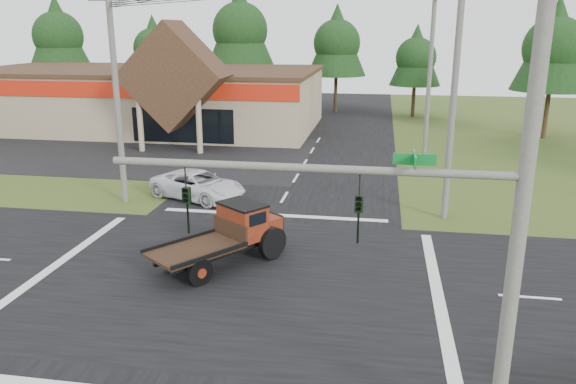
# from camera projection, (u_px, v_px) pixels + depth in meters

# --- Properties ---
(ground) EXTENTS (120.00, 120.00, 0.00)m
(ground) POSITION_uv_depth(u_px,v_px,m) (237.00, 277.00, 20.18)
(ground) COLOR #394D1B
(ground) RESTS_ON ground
(road_ns) EXTENTS (12.00, 120.00, 0.02)m
(road_ns) POSITION_uv_depth(u_px,v_px,m) (237.00, 277.00, 20.18)
(road_ns) COLOR black
(road_ns) RESTS_ON ground
(road_ew) EXTENTS (120.00, 12.00, 0.02)m
(road_ew) POSITION_uv_depth(u_px,v_px,m) (237.00, 277.00, 20.18)
(road_ew) COLOR black
(road_ew) RESTS_ON ground
(parking_apron) EXTENTS (28.00, 14.00, 0.02)m
(parking_apron) POSITION_uv_depth(u_px,v_px,m) (114.00, 152.00, 40.37)
(parking_apron) COLOR black
(parking_apron) RESTS_ON ground
(cvs_building) EXTENTS (30.40, 18.20, 9.19)m
(cvs_building) POSITION_uv_depth(u_px,v_px,m) (148.00, 97.00, 49.87)
(cvs_building) COLOR tan
(cvs_building) RESTS_ON ground
(traffic_signal_mast) EXTENTS (8.12, 0.24, 7.00)m
(traffic_signal_mast) POSITION_uv_depth(u_px,v_px,m) (425.00, 251.00, 10.93)
(traffic_signal_mast) COLOR #595651
(traffic_signal_mast) RESTS_ON ground
(utility_pole_nr) EXTENTS (2.00, 0.30, 11.00)m
(utility_pole_nr) POSITION_uv_depth(u_px,v_px,m) (523.00, 196.00, 10.32)
(utility_pole_nr) COLOR #595651
(utility_pole_nr) RESTS_ON ground
(utility_pole_nw) EXTENTS (2.00, 0.30, 10.50)m
(utility_pole_nw) POSITION_uv_depth(u_px,v_px,m) (117.00, 97.00, 27.51)
(utility_pole_nw) COLOR #595651
(utility_pole_nw) RESTS_ON ground
(utility_pole_ne) EXTENTS (2.00, 0.30, 11.50)m
(utility_pole_ne) POSITION_uv_depth(u_px,v_px,m) (454.00, 92.00, 24.85)
(utility_pole_ne) COLOR #595651
(utility_pole_ne) RESTS_ON ground
(utility_pole_n) EXTENTS (2.00, 0.30, 11.20)m
(utility_pole_n) POSITION_uv_depth(u_px,v_px,m) (430.00, 72.00, 38.15)
(utility_pole_n) COLOR #595651
(utility_pole_n) RESTS_ON ground
(tree_row_a) EXTENTS (6.72, 6.72, 12.12)m
(tree_row_a) POSITION_uv_depth(u_px,v_px,m) (58.00, 34.00, 60.52)
(tree_row_a) COLOR #332316
(tree_row_a) RESTS_ON ground
(tree_row_b) EXTENTS (5.60, 5.60, 10.10)m
(tree_row_b) POSITION_uv_depth(u_px,v_px,m) (154.00, 46.00, 61.22)
(tree_row_b) COLOR #332316
(tree_row_b) RESTS_ON ground
(tree_row_c) EXTENTS (7.28, 7.28, 13.13)m
(tree_row_c) POSITION_uv_depth(u_px,v_px,m) (240.00, 27.00, 58.13)
(tree_row_c) COLOR #332316
(tree_row_c) RESTS_ON ground
(tree_row_d) EXTENTS (6.16, 6.16, 11.11)m
(tree_row_d) POSITION_uv_depth(u_px,v_px,m) (337.00, 41.00, 57.89)
(tree_row_d) COLOR #332316
(tree_row_d) RESTS_ON ground
(tree_row_e) EXTENTS (5.04, 5.04, 9.09)m
(tree_row_e) POSITION_uv_depth(u_px,v_px,m) (416.00, 56.00, 55.11)
(tree_row_e) COLOR #332316
(tree_row_e) RESTS_ON ground
(tree_side_ne) EXTENTS (6.16, 6.16, 11.11)m
(tree_side_ne) POSITION_uv_depth(u_px,v_px,m) (555.00, 45.00, 43.69)
(tree_side_ne) COLOR #332316
(tree_side_ne) RESTS_ON ground
(antique_flatbed_truck) EXTENTS (4.90, 5.55, 2.26)m
(antique_flatbed_truck) POSITION_uv_depth(u_px,v_px,m) (220.00, 237.00, 20.87)
(antique_flatbed_truck) COLOR #591C0C
(antique_flatbed_truck) RESTS_ON ground
(white_pickup) EXTENTS (5.77, 4.26, 1.46)m
(white_pickup) POSITION_uv_depth(u_px,v_px,m) (198.00, 185.00, 29.31)
(white_pickup) COLOR silver
(white_pickup) RESTS_ON ground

